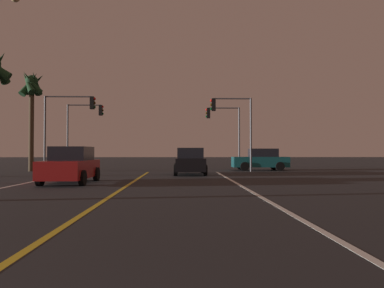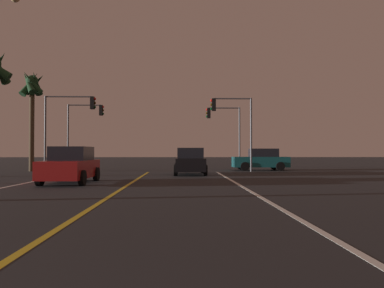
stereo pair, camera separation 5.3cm
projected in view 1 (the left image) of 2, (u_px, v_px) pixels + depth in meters
lane_edge_right at (275, 205)px, 10.47m from camera, size 0.16×33.26×0.01m
lane_center_divider at (96, 205)px, 10.32m from camera, size 0.16×33.26×0.01m
car_oncoming at (71, 166)px, 17.58m from camera, size 2.02×4.30×1.70m
car_ahead_far at (190, 162)px, 24.21m from camera, size 2.02×4.30×1.70m
car_crossing_side at (261, 160)px, 29.69m from camera, size 4.30×2.02×1.70m
traffic_light_near_right at (231, 117)px, 27.71m from camera, size 3.06×0.36×5.39m
traffic_light_near_left at (69, 115)px, 27.34m from camera, size 3.70×0.36×5.49m
traffic_light_far_right at (223, 123)px, 33.20m from camera, size 3.03×0.36×5.34m
traffic_light_far_left at (85, 121)px, 32.83m from camera, size 3.16×0.36×5.55m
palm_tree_left_far at (32, 91)px, 28.38m from camera, size 2.13×2.10×7.65m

